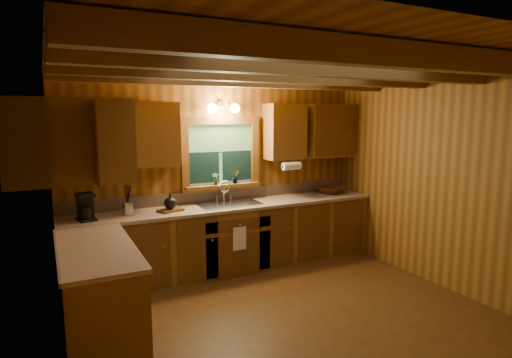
{
  "coord_description": "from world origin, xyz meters",
  "views": [
    {
      "loc": [
        -2.15,
        -3.47,
        2.08
      ],
      "look_at": [
        0.0,
        0.8,
        1.35
      ],
      "focal_mm": 29.68,
      "sensor_mm": 36.0,
      "label": 1
    }
  ],
  "objects": [
    {
      "name": "room",
      "position": [
        0.0,
        0.0,
        1.3
      ],
      "size": [
        4.2,
        4.2,
        4.2
      ],
      "color": "#503213",
      "rests_on": "ground"
    },
    {
      "name": "upper_cabinets",
      "position": [
        -0.56,
        1.42,
        1.84
      ],
      "size": [
        4.19,
        1.77,
        0.78
      ],
      "color": "brown",
      "rests_on": "room"
    },
    {
      "name": "potted_plant_left",
      "position": [
        -0.11,
        1.8,
        1.22
      ],
      "size": [
        0.1,
        0.09,
        0.17
      ],
      "primitive_type": "imported",
      "rotation": [
        0.0,
        0.0,
        -0.42
      ],
      "color": "#553412",
      "rests_on": "window_sill"
    },
    {
      "name": "teakettle",
      "position": [
        -0.8,
        1.56,
        1.0
      ],
      "size": [
        0.15,
        0.15,
        0.19
      ],
      "rotation": [
        0.0,
        0.0,
        0.43
      ],
      "color": "black",
      "rests_on": "cutting_board"
    },
    {
      "name": "ceiling_beams",
      "position": [
        0.0,
        0.0,
        2.49
      ],
      "size": [
        4.2,
        2.54,
        0.18
      ],
      "color": "brown",
      "rests_on": "room"
    },
    {
      "name": "window_sill",
      "position": [
        0.0,
        1.82,
        1.12
      ],
      "size": [
        1.06,
        0.14,
        0.04
      ],
      "primitive_type": "cube",
      "color": "brown",
      "rests_on": "room"
    },
    {
      "name": "countertop",
      "position": [
        -0.48,
        1.29,
        0.88
      ],
      "size": [
        4.2,
        2.24,
        0.04
      ],
      "color": "tan",
      "rests_on": "base_cabinets"
    },
    {
      "name": "base_cabinets",
      "position": [
        -0.49,
        1.28,
        0.43
      ],
      "size": [
        4.2,
        2.22,
        0.86
      ],
      "color": "brown",
      "rests_on": "ground"
    },
    {
      "name": "dishwasher_panel",
      "position": [
        -1.47,
        0.68,
        0.43
      ],
      "size": [
        0.02,
        0.6,
        0.8
      ],
      "primitive_type": "cube",
      "color": "white",
      "rests_on": "base_cabinets"
    },
    {
      "name": "backsplash",
      "position": [
        0.0,
        1.89,
        0.98
      ],
      "size": [
        4.2,
        0.02,
        0.16
      ],
      "primitive_type": "cube",
      "color": "#9E806A",
      "rests_on": "room"
    },
    {
      "name": "sink",
      "position": [
        0.0,
        1.6,
        0.86
      ],
      "size": [
        0.82,
        0.48,
        0.43
      ],
      "color": "silver",
      "rests_on": "countertop"
    },
    {
      "name": "potted_plant_right",
      "position": [
        0.19,
        1.8,
        1.23
      ],
      "size": [
        0.11,
        0.09,
        0.18
      ],
      "primitive_type": "imported",
      "rotation": [
        0.0,
        0.0,
        0.06
      ],
      "color": "#553412",
      "rests_on": "window_sill"
    },
    {
      "name": "utensil_crock",
      "position": [
        -1.3,
        1.61,
        0.99
      ],
      "size": [
        0.12,
        0.12,
        0.35
      ],
      "rotation": [
        0.0,
        0.0,
        -0.3
      ],
      "color": "silver",
      "rests_on": "countertop"
    },
    {
      "name": "wicker_basket",
      "position": [
        1.7,
        1.64,
        0.95
      ],
      "size": [
        0.53,
        0.53,
        0.1
      ],
      "primitive_type": "imported",
      "rotation": [
        0.0,
        0.0,
        0.43
      ],
      "color": "#48230C",
      "rests_on": "countertop"
    },
    {
      "name": "wall_sconce",
      "position": [
        0.0,
        1.75,
        2.16
      ],
      "size": [
        0.45,
        0.21,
        0.17
      ],
      "color": "black",
      "rests_on": "room"
    },
    {
      "name": "dish_towel",
      "position": [
        0.0,
        1.26,
        0.52
      ],
      "size": [
        0.18,
        0.01,
        0.3
      ],
      "primitive_type": "cube",
      "color": "white",
      "rests_on": "base_cabinets"
    },
    {
      "name": "window",
      "position": [
        0.0,
        1.87,
        1.53
      ],
      "size": [
        1.12,
        0.08,
        1.0
      ],
      "color": "brown",
      "rests_on": "room"
    },
    {
      "name": "coffee_maker",
      "position": [
        -1.77,
        1.56,
        1.05
      ],
      "size": [
        0.17,
        0.22,
        0.31
      ],
      "rotation": [
        0.0,
        0.0,
        0.24
      ],
      "color": "black",
      "rests_on": "countertop"
    },
    {
      "name": "cutting_board",
      "position": [
        -0.8,
        1.56,
        0.91
      ],
      "size": [
        0.33,
        0.28,
        0.03
      ],
      "primitive_type": "cube",
      "rotation": [
        0.0,
        0.0,
        0.32
      ],
      "color": "#553412",
      "rests_on": "countertop"
    },
    {
      "name": "paper_towel_roll",
      "position": [
        0.92,
        1.53,
        1.37
      ],
      "size": [
        0.27,
        0.11,
        0.11
      ],
      "primitive_type": "cylinder",
      "rotation": [
        0.0,
        1.57,
        0.0
      ],
      "color": "white",
      "rests_on": "upper_cabinets"
    }
  ]
}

